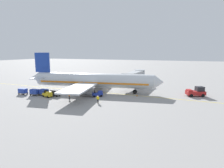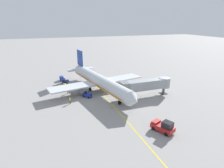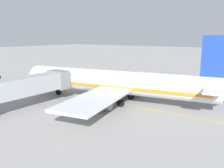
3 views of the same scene
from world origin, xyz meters
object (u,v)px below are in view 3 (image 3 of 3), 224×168
at_px(baggage_tug_lead, 180,92).
at_px(safety_cone_nose_left, 64,90).
at_px(baggage_cart_third_in_train, 205,94).
at_px(ground_crew_wing_walker, 117,82).
at_px(baggage_cart_front, 171,92).
at_px(baggage_cart_second_in_train, 190,94).
at_px(jet_bridge, 23,86).
at_px(ground_crew_loader, 149,87).
at_px(parked_airliner, 116,83).
at_px(baggage_tug_trailing, 113,89).

distance_m(baggage_tug_lead, safety_cone_nose_left, 21.83).
height_order(baggage_cart_third_in_train, ground_crew_wing_walker, ground_crew_wing_walker).
bearing_deg(baggage_cart_front, baggage_cart_second_in_train, -81.23).
bearing_deg(jet_bridge, baggage_cart_third_in_train, -44.01).
distance_m(jet_bridge, baggage_tug_lead, 26.25).
relative_size(jet_bridge, ground_crew_loader, 9.14).
xyz_separation_m(parked_airliner, baggage_cart_front, (8.04, -6.18, -2.24)).
bearing_deg(baggage_tug_trailing, ground_crew_wing_walker, 27.14).
relative_size(baggage_tug_trailing, baggage_cart_front, 0.93).
bearing_deg(parked_airliner, baggage_cart_third_in_train, -50.52).
bearing_deg(ground_crew_loader, safety_cone_nose_left, 123.71).
bearing_deg(baggage_cart_second_in_train, parked_airliner, 132.46).
xyz_separation_m(baggage_tug_trailing, safety_cone_nose_left, (-4.13, 8.75, -0.42)).
xyz_separation_m(baggage_tug_lead, ground_crew_loader, (-0.16, 6.17, 0.24)).
bearing_deg(baggage_cart_third_in_train, baggage_cart_second_in_train, 113.45).
distance_m(parked_airliner, baggage_cart_second_in_train, 12.82).
xyz_separation_m(baggage_tug_trailing, baggage_cart_second_in_train, (4.04, -13.07, 0.24)).
height_order(baggage_tug_lead, baggage_cart_third_in_train, baggage_tug_lead).
bearing_deg(baggage_tug_lead, parked_airliner, 142.83).
height_order(baggage_tug_lead, ground_crew_loader, ground_crew_loader).
distance_m(ground_crew_loader, safety_cone_nose_left, 16.37).
relative_size(baggage_tug_lead, baggage_cart_front, 0.93).
bearing_deg(baggage_cart_third_in_train, safety_cone_nose_left, 110.80).
bearing_deg(baggage_tug_trailing, baggage_cart_front, -70.32).
height_order(baggage_cart_front, ground_crew_wing_walker, ground_crew_wing_walker).
xyz_separation_m(jet_bridge, baggage_tug_lead, (20.81, -15.76, -2.74)).
bearing_deg(parked_airliner, baggage_cart_second_in_train, -47.54).
bearing_deg(baggage_cart_third_in_train, baggage_tug_trailing, 108.10).
bearing_deg(ground_crew_wing_walker, baggage_cart_front, -97.92).
relative_size(jet_bridge, baggage_tug_trailing, 5.68).
relative_size(baggage_cart_second_in_train, ground_crew_loader, 1.72).
distance_m(ground_crew_wing_walker, safety_cone_nose_left, 11.23).
relative_size(baggage_cart_front, baggage_cart_second_in_train, 1.00).
distance_m(baggage_tug_trailing, baggage_cart_second_in_train, 13.69).
distance_m(parked_airliner, baggage_tug_trailing, 6.35).
relative_size(ground_crew_loader, safety_cone_nose_left, 2.86).
height_order(baggage_tug_trailing, baggage_cart_second_in_train, baggage_tug_trailing).
bearing_deg(baggage_tug_lead, baggage_tug_trailing, 114.82).
height_order(parked_airliner, ground_crew_loader, parked_airliner).
xyz_separation_m(baggage_tug_trailing, baggage_cart_third_in_train, (4.99, -15.25, 0.24)).
relative_size(parked_airliner, baggage_cart_second_in_train, 12.76).
bearing_deg(baggage_cart_front, parked_airliner, 142.43).
bearing_deg(baggage_cart_third_in_train, baggage_cart_front, 105.06).
bearing_deg(ground_crew_wing_walker, safety_cone_nose_left, 147.49).
relative_size(parked_airliner, baggage_tug_trailing, 13.66).
bearing_deg(ground_crew_loader, baggage_tug_trailing, 135.53).
height_order(baggage_cart_front, safety_cone_nose_left, baggage_cart_front).
bearing_deg(baggage_tug_trailing, ground_crew_loader, -44.47).
relative_size(baggage_tug_trailing, baggage_cart_third_in_train, 0.93).
xyz_separation_m(parked_airliner, safety_cone_nose_left, (0.35, 12.51, -2.90)).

